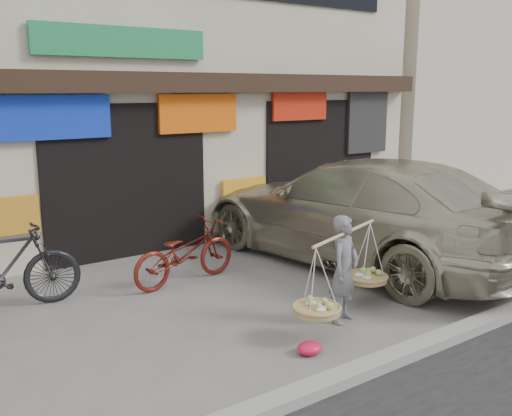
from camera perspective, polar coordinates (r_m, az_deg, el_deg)
ground at (r=7.58m, az=-1.77°, el=-11.00°), size 70.00×70.00×0.00m
kerb at (r=6.15m, az=8.99°, el=-16.28°), size 70.00×0.25×0.12m
shophouse_block at (r=12.85m, az=-18.32°, el=13.52°), size 14.00×6.32×7.00m
neighbor_east at (r=21.57m, az=18.71°, el=11.93°), size 12.00×7.00×6.40m
street_vendor at (r=7.38m, az=8.81°, el=-6.55°), size 1.88×1.03×1.39m
bike_1 at (r=8.36m, az=-23.92°, el=-5.51°), size 2.04×0.83×1.19m
bike_2 at (r=8.83m, az=-7.14°, el=-4.45°), size 1.89×0.88×0.96m
suv at (r=9.92m, az=10.03°, el=-0.24°), size 3.28×6.46×1.80m
red_bag at (r=6.66m, az=5.39°, el=-13.77°), size 0.31×0.25×0.14m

